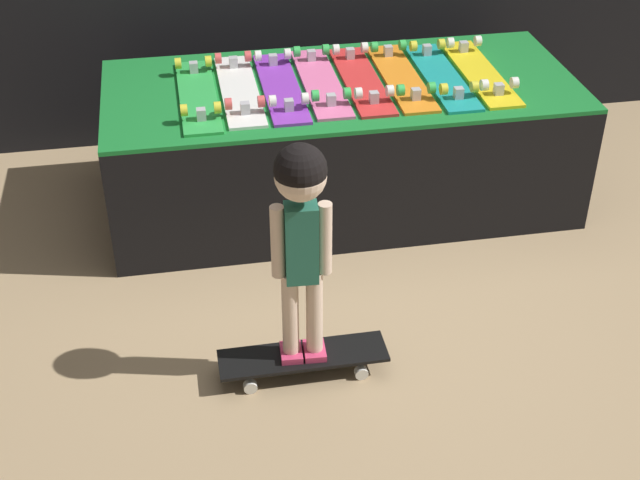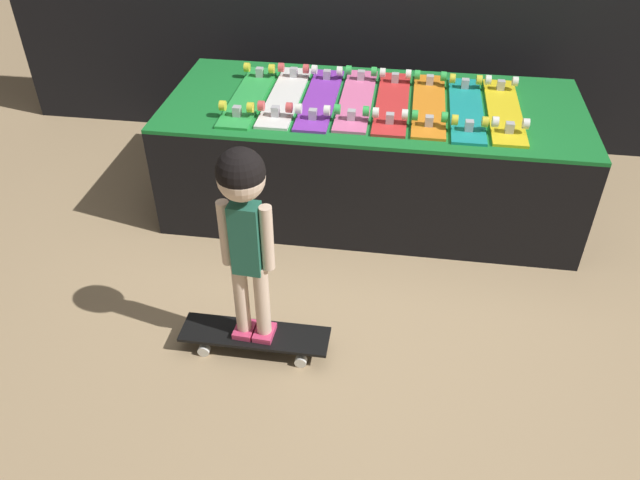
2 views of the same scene
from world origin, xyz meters
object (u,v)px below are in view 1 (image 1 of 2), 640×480
skateboard_on_floor (303,358)px  skateboard_yellow_on_rack (480,71)px  skateboard_teal_on_rack (442,75)px  skateboard_green_on_rack (198,94)px  skateboard_white_on_rack (239,88)px  skateboard_red_on_rack (361,79)px  skateboard_orange_on_rack (401,76)px  child (301,215)px  skateboard_pink_on_rack (321,81)px  skateboard_purple_on_rack (281,86)px

skateboard_on_floor → skateboard_yellow_on_rack: bearing=49.0°
skateboard_teal_on_rack → skateboard_on_floor: size_ratio=1.20×
skateboard_green_on_rack → skateboard_white_on_rack: (0.19, 0.03, 0.00)m
skateboard_white_on_rack → skateboard_red_on_rack: (0.58, 0.01, 0.00)m
skateboard_white_on_rack → skateboard_orange_on_rack: 0.78m
skateboard_teal_on_rack → child: bearing=-125.7°
skateboard_pink_on_rack → child: (-0.30, -1.27, 0.07)m
skateboard_pink_on_rack → skateboard_orange_on_rack: bearing=-1.6°
skateboard_green_on_rack → skateboard_red_on_rack: 0.78m
skateboard_on_floor → child: bearing=-90.0°
skateboard_pink_on_rack → skateboard_orange_on_rack: size_ratio=1.00×
skateboard_green_on_rack → skateboard_teal_on_rack: same height
skateboard_red_on_rack → skateboard_teal_on_rack: (0.39, -0.02, 0.00)m
skateboard_teal_on_rack → skateboard_white_on_rack: bearing=178.9°
skateboard_on_floor → skateboard_orange_on_rack: bearing=61.2°
skateboard_green_on_rack → skateboard_purple_on_rack: same height
skateboard_teal_on_rack → skateboard_yellow_on_rack: same height
skateboard_pink_on_rack → skateboard_teal_on_rack: size_ratio=1.00×
skateboard_white_on_rack → child: child is taller
skateboard_purple_on_rack → skateboard_pink_on_rack: (0.19, 0.02, 0.00)m
skateboard_on_floor → skateboard_teal_on_rack: bearing=54.3°
skateboard_teal_on_rack → skateboard_on_floor: (-0.88, -1.23, -0.58)m
skateboard_pink_on_rack → skateboard_teal_on_rack: same height
skateboard_green_on_rack → skateboard_yellow_on_rack: size_ratio=1.00×
skateboard_orange_on_rack → child: size_ratio=0.86×
skateboard_yellow_on_rack → child: bearing=-131.0°
skateboard_green_on_rack → skateboard_orange_on_rack: bearing=1.9°
skateboard_white_on_rack → skateboard_teal_on_rack: (0.97, -0.02, 0.00)m
skateboard_white_on_rack → skateboard_pink_on_rack: bearing=2.3°
skateboard_red_on_rack → skateboard_orange_on_rack: size_ratio=1.00×
skateboard_pink_on_rack → skateboard_on_floor: bearing=-103.4°
skateboard_purple_on_rack → skateboard_yellow_on_rack: size_ratio=1.00×
skateboard_green_on_rack → skateboard_yellow_on_rack: 1.36m
skateboard_red_on_rack → skateboard_on_floor: size_ratio=1.20×
child → skateboard_on_floor: bearing=93.4°
skateboard_on_floor → skateboard_pink_on_rack: bearing=76.6°
skateboard_teal_on_rack → skateboard_pink_on_rack: bearing=176.6°
skateboard_purple_on_rack → child: child is taller
skateboard_green_on_rack → skateboard_white_on_rack: 0.20m
skateboard_purple_on_rack → child: bearing=-94.9°
skateboard_purple_on_rack → skateboard_red_on_rack: same height
skateboard_orange_on_rack → skateboard_on_floor: (-0.69, -1.26, -0.58)m
skateboard_green_on_rack → child: child is taller
skateboard_on_floor → skateboard_white_on_rack: bearing=94.0°
skateboard_pink_on_rack → skateboard_orange_on_rack: 0.39m
skateboard_teal_on_rack → skateboard_on_floor: 1.63m
skateboard_yellow_on_rack → skateboard_purple_on_rack: bearing=179.7°
skateboard_yellow_on_rack → skateboard_red_on_rack: bearing=178.4°
skateboard_white_on_rack → skateboard_pink_on_rack: size_ratio=1.00×
skateboard_red_on_rack → skateboard_teal_on_rack: same height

